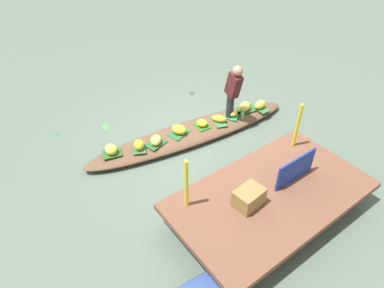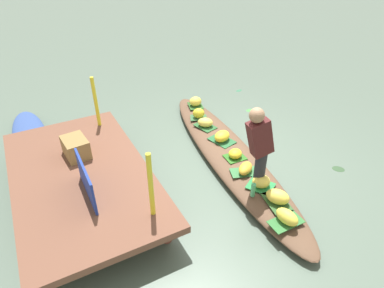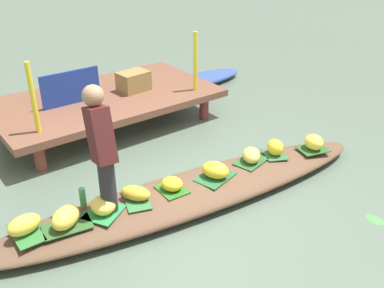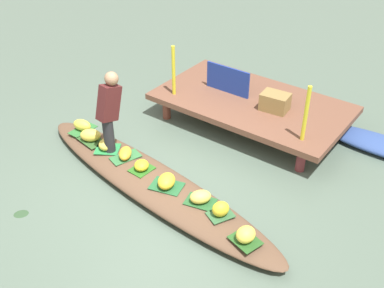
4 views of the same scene
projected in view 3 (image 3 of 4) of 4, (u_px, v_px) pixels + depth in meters
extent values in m
plane|color=#536557|center=(191.00, 201.00, 4.78)|extent=(40.00, 40.00, 0.00)
cube|color=brown|center=(106.00, 99.00, 6.38)|extent=(3.20, 1.80, 0.10)
cylinder|color=brown|center=(40.00, 157.00, 5.29)|extent=(0.14, 0.14, 0.35)
cylinder|color=brown|center=(204.00, 108.00, 6.66)|extent=(0.14, 0.14, 0.35)
cylinder|color=brown|center=(4.00, 119.00, 6.31)|extent=(0.14, 0.14, 0.35)
cylinder|color=brown|center=(153.00, 83.00, 7.68)|extent=(0.14, 0.14, 0.35)
ellipsoid|color=brown|center=(191.00, 193.00, 4.73)|extent=(4.66, 1.39, 0.21)
ellipsoid|color=#324C8E|center=(196.00, 81.00, 8.01)|extent=(2.02, 0.60, 0.19)
cube|color=#336F3D|center=(136.00, 199.00, 4.44)|extent=(0.37, 0.49, 0.01)
ellipsoid|color=gold|center=(136.00, 193.00, 4.41)|extent=(0.33, 0.36, 0.14)
cube|color=#2F6E33|center=(26.00, 233.00, 3.96)|extent=(0.24, 0.44, 0.01)
ellipsoid|color=yellow|center=(24.00, 225.00, 3.92)|extent=(0.34, 0.24, 0.18)
cube|color=#245F33|center=(215.00, 177.00, 4.82)|extent=(0.50, 0.40, 0.01)
ellipsoid|color=yellow|center=(215.00, 170.00, 4.78)|extent=(0.33, 0.38, 0.18)
cube|color=#285622|center=(313.00, 149.00, 5.39)|extent=(0.41, 0.36, 0.01)
ellipsoid|color=#F6D84B|center=(314.00, 142.00, 5.35)|extent=(0.26, 0.29, 0.19)
cube|color=#26592B|center=(251.00, 161.00, 5.12)|extent=(0.44, 0.35, 0.01)
ellipsoid|color=#EED456|center=(251.00, 155.00, 5.09)|extent=(0.34, 0.35, 0.17)
cube|color=#326038|center=(274.00, 154.00, 5.27)|extent=(0.36, 0.39, 0.01)
ellipsoid|color=yellow|center=(275.00, 147.00, 5.23)|extent=(0.27, 0.28, 0.20)
cube|color=#2A661E|center=(172.00, 189.00, 4.59)|extent=(0.29, 0.34, 0.01)
ellipsoid|color=yellow|center=(172.00, 184.00, 4.56)|extent=(0.29, 0.30, 0.14)
cube|color=#2E5528|center=(67.00, 226.00, 4.05)|extent=(0.49, 0.35, 0.01)
ellipsoid|color=#F2D04B|center=(66.00, 218.00, 4.00)|extent=(0.38, 0.35, 0.20)
cube|color=#288342|center=(104.00, 212.00, 4.24)|extent=(0.47, 0.45, 0.01)
ellipsoid|color=#F8D853|center=(103.00, 205.00, 4.20)|extent=(0.27, 0.29, 0.17)
cylinder|color=#28282D|center=(108.00, 187.00, 4.15)|extent=(0.16, 0.16, 0.55)
cube|color=#4B1C1C|center=(100.00, 135.00, 3.95)|extent=(0.23, 0.42, 0.57)
sphere|color=#9E7556|center=(93.00, 96.00, 3.86)|extent=(0.20, 0.20, 0.20)
cylinder|color=#4BA86B|center=(83.00, 197.00, 4.29)|extent=(0.06, 0.06, 0.20)
cube|color=navy|center=(71.00, 88.00, 5.98)|extent=(0.84, 0.03, 0.47)
cylinder|color=yellow|center=(33.00, 98.00, 5.09)|extent=(0.06, 0.06, 0.87)
cylinder|color=yellow|center=(195.00, 62.00, 6.37)|extent=(0.06, 0.06, 0.87)
cube|color=olive|center=(134.00, 81.00, 6.49)|extent=(0.47, 0.36, 0.29)
ellipsoid|color=#458B43|center=(375.00, 219.00, 4.48)|extent=(0.15, 0.21, 0.01)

